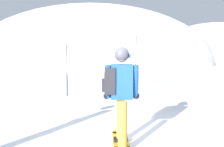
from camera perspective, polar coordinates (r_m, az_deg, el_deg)
ground_plane at (r=4.87m, az=2.87°, el=-14.70°), size 300.00×300.00×0.00m
ridge_peak_main at (r=32.75m, az=-4.02°, el=2.23°), size 29.33×26.40×14.45m
ridge_peak_far at (r=47.19m, az=21.91°, el=2.76°), size 21.88×19.70×12.68m
snowboarder_main at (r=4.31m, az=1.75°, el=-4.65°), size 0.64×1.84×1.71m
piste_marker_near at (r=9.40m, az=5.34°, el=2.80°), size 0.20×0.20×2.25m
piste_marker_far at (r=9.43m, az=-10.02°, el=1.74°), size 0.20×0.20×1.94m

